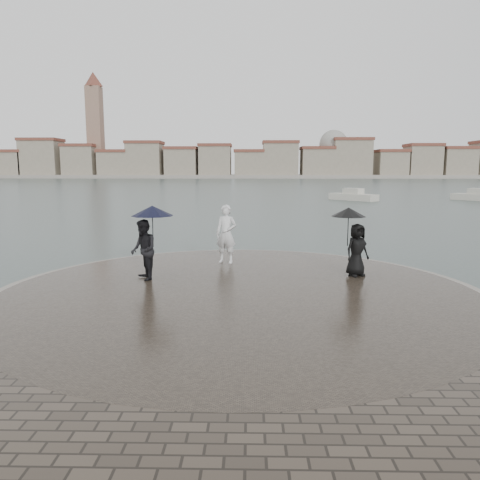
{
  "coord_description": "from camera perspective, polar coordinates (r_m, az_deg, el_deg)",
  "views": [
    {
      "loc": [
        0.26,
        -7.91,
        3.4
      ],
      "look_at": [
        0.0,
        4.8,
        1.45
      ],
      "focal_mm": 35.0,
      "sensor_mm": 36.0,
      "label": 1
    }
  ],
  "objects": [
    {
      "name": "kerb_ring",
      "position": [
        11.86,
        -0.13,
        -7.13
      ],
      "size": [
        12.5,
        12.5,
        0.32
      ],
      "primitive_type": "cylinder",
      "color": "gray",
      "rests_on": "ground"
    },
    {
      "name": "quay_tip",
      "position": [
        11.86,
        -0.13,
        -7.03
      ],
      "size": [
        11.9,
        11.9,
        0.36
      ],
      "primitive_type": "cylinder",
      "color": "#2D261E",
      "rests_on": "ground"
    },
    {
      "name": "far_skyline",
      "position": [
        168.76,
        -1.06,
        9.45
      ],
      "size": [
        260.0,
        20.0,
        37.0
      ],
      "color": "gray",
      "rests_on": "ground"
    },
    {
      "name": "boats",
      "position": [
        53.84,
        20.6,
        4.94
      ],
      "size": [
        17.93,
        5.58,
        1.5
      ],
      "color": "beige",
      "rests_on": "ground"
    },
    {
      "name": "visitor_left",
      "position": [
        13.01,
        -11.37,
        0.24
      ],
      "size": [
        1.29,
        1.18,
        2.04
      ],
      "color": "black",
      "rests_on": "quay_tip"
    },
    {
      "name": "statue",
      "position": [
        15.11,
        -1.7,
        0.75
      ],
      "size": [
        0.8,
        0.65,
        1.89
      ],
      "primitive_type": "imported",
      "rotation": [
        0.0,
        0.0,
        -0.32
      ],
      "color": "silver",
      "rests_on": "quay_tip"
    },
    {
      "name": "ground",
      "position": [
        8.61,
        -0.68,
        -14.52
      ],
      "size": [
        400.0,
        400.0,
        0.0
      ],
      "primitive_type": "plane",
      "color": "#2B3835",
      "rests_on": "ground"
    },
    {
      "name": "visitor_right",
      "position": [
        13.63,
        13.74,
        0.3
      ],
      "size": [
        1.18,
        0.99,
        1.95
      ],
      "color": "black",
      "rests_on": "quay_tip"
    }
  ]
}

